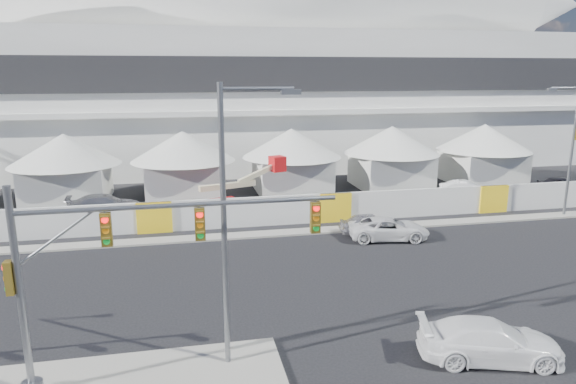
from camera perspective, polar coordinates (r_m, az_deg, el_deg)
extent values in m
plane|color=black|center=(21.09, 0.83, -15.31)|extent=(160.00, 160.00, 0.00)
cube|color=gray|center=(40.17, 25.59, -2.51)|extent=(80.00, 1.20, 0.12)
cube|color=silver|center=(61.34, -0.40, 10.40)|extent=(80.00, 24.00, 14.00)
cube|color=black|center=(49.41, 2.44, 12.94)|extent=(68.00, 0.30, 3.20)
cube|color=silver|center=(49.31, 2.47, 8.87)|extent=(72.00, 0.80, 0.50)
cylinder|color=silver|center=(60.18, 1.97, 20.22)|extent=(51.60, 6.80, 6.80)
cylinder|color=silver|center=(60.63, 3.92, 19.75)|extent=(45.60, 5.20, 5.20)
cone|color=silver|center=(73.80, 27.22, 18.05)|extent=(8.00, 7.60, 7.60)
cube|color=silver|center=(43.85, -23.27, 0.90)|extent=(6.00, 6.00, 3.00)
cone|color=silver|center=(43.40, -23.59, 4.38)|extent=(8.40, 8.40, 2.40)
cube|color=silver|center=(42.93, -11.43, 1.48)|extent=(6.00, 6.00, 3.00)
cone|color=silver|center=(42.47, -11.60, 5.04)|extent=(8.40, 8.40, 2.40)
cube|color=silver|center=(43.88, 0.40, 2.00)|extent=(6.00, 6.00, 3.00)
cone|color=silver|center=(43.43, 0.40, 5.49)|extent=(8.40, 8.40, 2.40)
cube|color=silver|center=(46.57, 11.30, 2.40)|extent=(6.00, 6.00, 3.00)
cone|color=silver|center=(46.15, 11.45, 5.69)|extent=(8.40, 8.40, 2.40)
cube|color=silver|center=(50.75, 20.71, 2.68)|extent=(6.00, 6.00, 3.00)
cone|color=silver|center=(50.36, 20.96, 5.70)|extent=(8.40, 8.40, 2.40)
cube|color=silver|center=(35.27, 5.24, -1.71)|extent=(70.00, 0.25, 2.00)
imported|color=#B9B7BD|center=(33.00, 9.14, -3.50)|extent=(1.61, 3.89, 1.32)
imported|color=silver|center=(32.13, 11.12, -4.00)|extent=(3.02, 5.20, 1.36)
imported|color=white|center=(20.34, 21.51, -15.13)|extent=(3.27, 5.38, 1.46)
imported|color=white|center=(44.04, 19.23, 0.23)|extent=(3.13, 4.51, 1.41)
imported|color=black|center=(49.40, 28.26, 0.72)|extent=(2.56, 4.36, 1.39)
imported|color=#9B9B9F|center=(39.03, -19.68, -1.35)|extent=(2.51, 5.32, 1.50)
cylinder|color=slate|center=(17.73, -27.61, -10.06)|extent=(0.22, 0.22, 6.74)
cylinder|color=slate|center=(16.20, -11.66, -1.44)|extent=(9.84, 0.15, 0.15)
cube|color=#594714|center=(16.55, -19.54, -3.96)|extent=(0.32, 0.22, 1.05)
cube|color=#594714|center=(16.38, -9.76, -3.54)|extent=(0.32, 0.22, 1.05)
cube|color=#594714|center=(16.90, 3.05, -2.83)|extent=(0.32, 0.22, 1.05)
cube|color=#594714|center=(17.60, -28.54, -8.37)|extent=(0.22, 0.32, 1.05)
cylinder|color=slate|center=(17.12, -7.11, -4.27)|extent=(0.19, 0.19, 9.62)
cylinder|color=slate|center=(16.47, -3.42, 11.39)|extent=(2.35, 0.13, 0.13)
cube|color=slate|center=(16.67, 0.29, 11.06)|extent=(0.64, 0.27, 0.16)
cylinder|color=slate|center=(40.84, 28.99, 3.89)|extent=(0.18, 0.18, 9.20)
cylinder|color=slate|center=(39.76, 28.45, 10.14)|extent=(2.25, 0.12, 0.12)
cube|color=slate|center=(39.11, 27.27, 10.09)|extent=(0.61, 0.26, 0.15)
cube|color=red|center=(36.27, -8.57, -2.02)|extent=(4.35, 2.93, 1.22)
cube|color=beige|center=(35.97, -6.54, 0.56)|extent=(4.13, 1.68, 0.39)
cube|color=beige|center=(36.12, -2.71, 1.77)|extent=(3.21, 1.34, 1.35)
cube|color=red|center=(36.29, -0.30, 2.73)|extent=(1.26, 1.26, 1.11)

